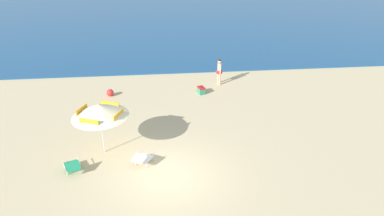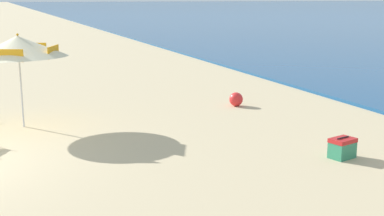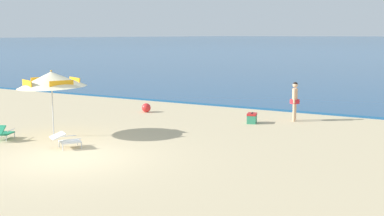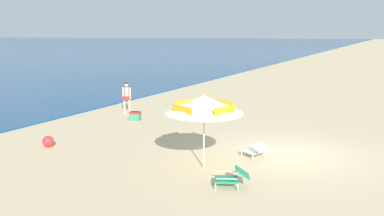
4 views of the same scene
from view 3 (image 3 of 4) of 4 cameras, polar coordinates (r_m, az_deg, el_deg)
name	(u,v)px [view 3 (image 3 of 4)]	position (r m, az deg, el deg)	size (l,w,h in m)	color
ground_plane	(67,158)	(14.35, -14.20, -5.68)	(800.00, 800.00, 0.00)	tan
beach_umbrella_striped_main	(51,79)	(17.22, -15.94, 3.19)	(3.27, 3.27, 2.27)	silver
lounge_chair_under_umbrella	(1,132)	(17.40, -21.22, -2.62)	(0.84, 1.03, 0.53)	#1E7F56
lounge_chair_beside_umbrella	(66,139)	(15.55, -14.40, -3.54)	(0.91, 1.01, 0.51)	white
person_standing_near_shore	(295,98)	(20.14, 11.81, 1.09)	(0.39, 0.46, 1.57)	#D8A87F
cooler_box	(252,118)	(19.44, 6.95, -1.17)	(0.47, 0.57, 0.43)	#2D7F5B
beach_ball	(146,108)	(22.12, -5.31, 0.03)	(0.40, 0.40, 0.40)	red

